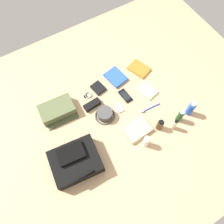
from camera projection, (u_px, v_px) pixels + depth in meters
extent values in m
cube|color=tan|center=(112.00, 115.00, 1.76)|extent=(2.64, 2.02, 0.02)
cube|color=black|center=(76.00, 162.00, 1.53)|extent=(0.36, 0.30, 0.11)
cube|color=black|center=(71.00, 153.00, 1.48)|extent=(0.19, 0.14, 0.03)
cylinder|color=black|center=(83.00, 176.00, 1.42)|extent=(0.15, 0.02, 0.02)
cube|color=#56603D|center=(57.00, 110.00, 1.72)|extent=(0.28, 0.18, 0.09)
cube|color=#454D30|center=(63.00, 121.00, 1.72)|extent=(0.25, 0.08, 0.01)
cylinder|color=#464646|center=(105.00, 114.00, 1.71)|extent=(0.12, 0.12, 0.06)
torus|color=#464646|center=(105.00, 115.00, 1.74)|extent=(0.16, 0.16, 0.01)
cylinder|color=blue|center=(191.00, 109.00, 1.69)|extent=(0.05, 0.05, 0.14)
cylinder|color=silver|center=(194.00, 104.00, 1.62)|extent=(0.04, 0.04, 0.01)
cylinder|color=#19471E|center=(180.00, 116.00, 1.67)|extent=(0.04, 0.04, 0.13)
cylinder|color=silver|center=(183.00, 112.00, 1.61)|extent=(0.03, 0.03, 0.01)
cylinder|color=beige|center=(174.00, 125.00, 1.65)|extent=(0.03, 0.03, 0.12)
cylinder|color=black|center=(176.00, 121.00, 1.59)|extent=(0.02, 0.02, 0.01)
cylinder|color=#473319|center=(160.00, 125.00, 1.66)|extent=(0.05, 0.05, 0.10)
cylinder|color=black|center=(161.00, 122.00, 1.60)|extent=(0.04, 0.04, 0.01)
cylinder|color=white|center=(146.00, 141.00, 1.59)|extent=(0.05, 0.05, 0.12)
cylinder|color=silver|center=(147.00, 139.00, 1.53)|extent=(0.04, 0.04, 0.01)
cube|color=orange|center=(139.00, 69.00, 1.92)|extent=(0.18, 0.21, 0.02)
cube|color=white|center=(139.00, 69.00, 1.93)|extent=(0.17, 0.20, 0.01)
cube|color=blue|center=(116.00, 77.00, 1.88)|extent=(0.16, 0.19, 0.03)
cube|color=white|center=(116.00, 77.00, 1.89)|extent=(0.16, 0.19, 0.02)
cube|color=black|center=(125.00, 96.00, 1.81)|extent=(0.07, 0.13, 0.01)
cube|color=black|center=(125.00, 95.00, 1.81)|extent=(0.05, 0.09, 0.00)
cube|color=#B7B7BC|center=(119.00, 108.00, 1.77)|extent=(0.06, 0.09, 0.01)
cylinder|color=silver|center=(118.00, 106.00, 1.77)|extent=(0.03, 0.03, 0.00)
torus|color=#99999E|center=(88.00, 95.00, 1.82)|extent=(0.06, 0.06, 0.01)
cylinder|color=black|center=(85.00, 96.00, 1.81)|extent=(0.03, 0.03, 0.01)
cylinder|color=blue|center=(151.00, 108.00, 1.77)|extent=(0.18, 0.02, 0.01)
cube|color=white|center=(143.00, 111.00, 1.74)|extent=(0.02, 0.01, 0.01)
cube|color=black|center=(98.00, 88.00, 1.84)|extent=(0.11, 0.12, 0.02)
cube|color=beige|center=(147.00, 91.00, 1.83)|extent=(0.14, 0.17, 0.02)
cube|color=#C6B289|center=(137.00, 130.00, 1.67)|extent=(0.21, 0.15, 0.04)
cube|color=black|center=(92.00, 105.00, 1.76)|extent=(0.14, 0.07, 0.04)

